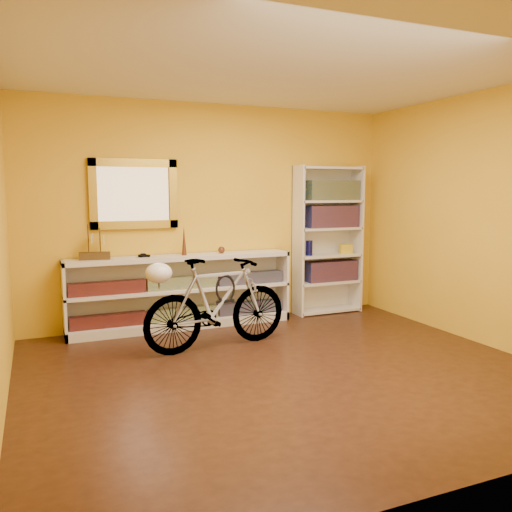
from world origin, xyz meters
name	(u,v)px	position (x,y,z in m)	size (l,w,h in m)	color
floor	(287,372)	(0.00, 0.00, -0.01)	(4.50, 4.00, 0.01)	black
ceiling	(289,66)	(0.00, 0.00, 2.60)	(4.50, 4.00, 0.01)	silver
back_wall	(214,215)	(0.00, 2.00, 1.30)	(4.50, 0.01, 2.60)	gold
right_wall	(486,219)	(2.25, 0.00, 1.30)	(0.01, 4.00, 2.60)	gold
gilt_mirror	(134,194)	(-0.95, 1.97, 1.55)	(0.98, 0.06, 0.78)	olive
wall_socket	(281,295)	(0.90, 1.99, 0.25)	(0.09, 0.01, 0.09)	silver
console_unit	(182,292)	(-0.46, 1.81, 0.42)	(2.60, 0.35, 0.85)	silver
cd_row_lower	(183,314)	(-0.46, 1.79, 0.17)	(2.50, 0.13, 0.14)	black
cd_row_upper	(182,283)	(-0.46, 1.79, 0.54)	(2.50, 0.13, 0.14)	navy
model_ship	(94,242)	(-1.41, 1.81, 1.04)	(0.32, 0.12, 0.38)	#3D2A11
toy_car	(144,257)	(-0.88, 1.81, 0.85)	(0.00, 0.00, 0.00)	black
bronze_ornament	(184,241)	(-0.42, 1.81, 1.02)	(0.06, 0.06, 0.34)	#5A2F1F
decorative_orb	(221,250)	(0.03, 1.81, 0.89)	(0.08, 0.08, 0.08)	#5A2F1F
bookcase	(328,240)	(1.49, 1.84, 0.95)	(0.90, 0.30, 1.90)	silver
book_row_a	(331,271)	(1.54, 1.84, 0.55)	(0.70, 0.22, 0.26)	maroon
book_row_b	(332,216)	(1.54, 1.84, 1.25)	(0.70, 0.22, 0.28)	maroon
book_row_c	(332,190)	(1.54, 1.84, 1.59)	(0.70, 0.22, 0.25)	#1A4F5D
travel_mug	(309,248)	(1.21, 1.82, 0.86)	(0.09, 0.09, 0.19)	#14188F
red_tin	(314,192)	(1.29, 1.87, 1.57)	(0.16, 0.16, 0.20)	maroon
yellow_bag	(346,249)	(1.74, 1.80, 0.83)	(0.16, 0.11, 0.12)	gold
bicycle	(217,303)	(-0.34, 0.90, 0.47)	(1.59, 0.41, 0.93)	silver
helmet	(159,273)	(-0.94, 0.82, 0.82)	(0.25, 0.24, 0.19)	white
u_lock	(225,288)	(-0.25, 0.91, 0.61)	(0.21, 0.21, 0.02)	black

